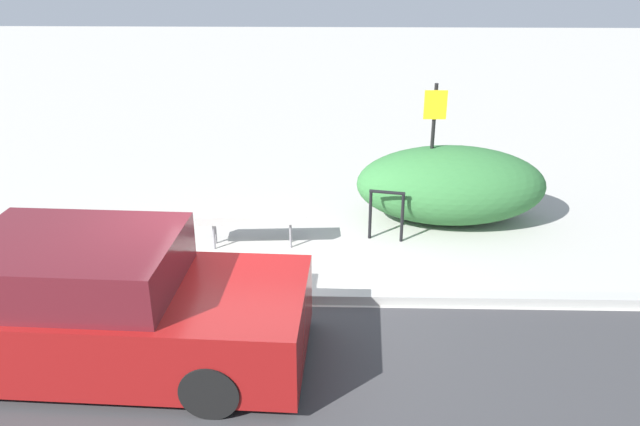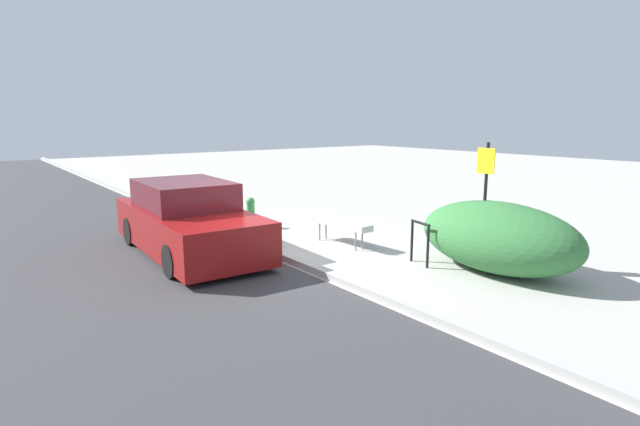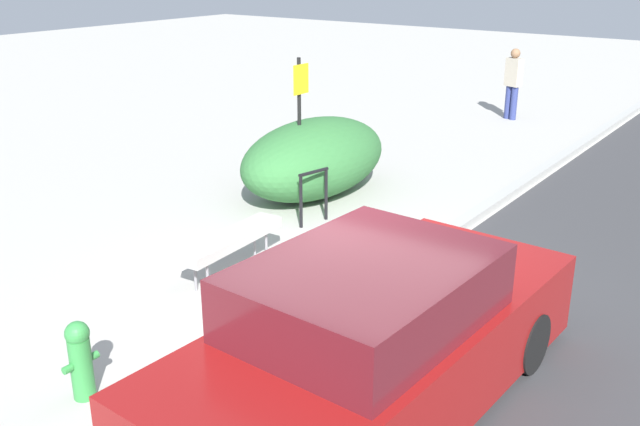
{
  "view_description": "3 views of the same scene",
  "coord_description": "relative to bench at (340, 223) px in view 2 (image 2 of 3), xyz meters",
  "views": [
    {
      "loc": [
        1.12,
        -7.02,
        4.26
      ],
      "look_at": [
        0.92,
        0.96,
        0.84
      ],
      "focal_mm": 35.0,
      "sensor_mm": 36.0,
      "label": 1
    },
    {
      "loc": [
        8.1,
        -5.05,
        2.72
      ],
      "look_at": [
        -0.72,
        1.51,
        0.63
      ],
      "focal_mm": 28.0,
      "sensor_mm": 36.0,
      "label": 2
    },
    {
      "loc": [
        -6.09,
        -4.05,
        3.8
      ],
      "look_at": [
        0.52,
        0.75,
        0.82
      ],
      "focal_mm": 40.0,
      "sensor_mm": 36.0,
      "label": 3
    }
  ],
  "objects": [
    {
      "name": "bike_rack",
      "position": [
        2.06,
        0.26,
        0.03
      ],
      "size": [
        0.55,
        0.16,
        0.83
      ],
      "rotation": [
        0.0,
        0.0,
        -0.2
      ],
      "color": "black",
      "rests_on": "ground_plane"
    },
    {
      "name": "bench",
      "position": [
        0.0,
        0.0,
        0.0
      ],
      "size": [
        1.68,
        0.46,
        0.55
      ],
      "rotation": [
        0.0,
        0.0,
        0.07
      ],
      "color": "gray",
      "rests_on": "ground_plane"
    },
    {
      "name": "sign_post",
      "position": [
        2.83,
        1.09,
        0.91
      ],
      "size": [
        0.36,
        0.08,
        2.3
      ],
      "color": "black",
      "rests_on": "ground_plane"
    },
    {
      "name": "parked_car_near",
      "position": [
        -1.34,
        -2.91,
        0.19
      ],
      "size": [
        4.57,
        1.96,
        1.47
      ],
      "rotation": [
        0.0,
        0.0,
        -0.04
      ],
      "color": "black",
      "rests_on": "ground_plane"
    },
    {
      "name": "shrub_hedge",
      "position": [
        3.17,
        1.06,
        0.16
      ],
      "size": [
        3.11,
        1.76,
        1.26
      ],
      "color": "#337038",
      "rests_on": "ground_plane"
    },
    {
      "name": "curb",
      "position": [
        0.14,
        -1.62,
        -0.41
      ],
      "size": [
        60.0,
        0.2,
        0.13
      ],
      "color": "#A8A8A3",
      "rests_on": "ground_plane"
    },
    {
      "name": "fire_hydrant",
      "position": [
        -2.74,
        -0.7,
        -0.07
      ],
      "size": [
        0.36,
        0.22,
        0.77
      ],
      "color": "#338C3F",
      "rests_on": "ground_plane"
    },
    {
      "name": "ground_plane",
      "position": [
        0.14,
        -1.62,
        -0.47
      ],
      "size": [
        60.0,
        60.0,
        0.0
      ],
      "primitive_type": "plane",
      "color": "#ADAAA3"
    }
  ]
}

